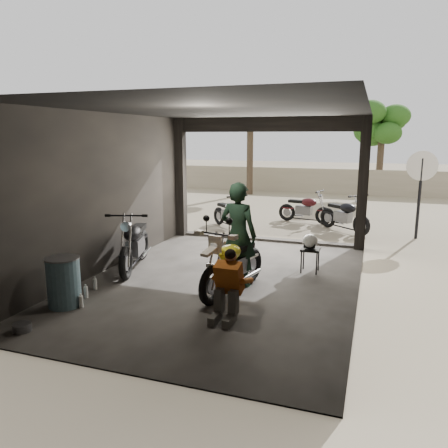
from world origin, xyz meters
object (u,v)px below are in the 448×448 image
Objects in this scene: stool at (310,252)px; sign_post at (421,180)px; left_bike at (134,239)px; mechanic at (226,288)px; outside_bike_b at (305,206)px; oil_drum at (64,283)px; outside_bike_c at (344,212)px; outside_bike_a at (229,211)px; main_bike at (233,260)px; helmet at (310,241)px; rider at (238,235)px.

stool is 4.74m from sign_post.
left_bike reaches higher than mechanic.
oil_drum is (-2.59, -8.35, -0.12)m from outside_bike_b.
outside_bike_c is at bearing -115.06° from outside_bike_b.
outside_bike_a is 6.77m from oil_drum.
main_bike is 5.59× the size of helmet.
mechanic is 1.26× the size of oil_drum.
main_bike is 1.75× the size of mechanic.
helmet is 0.39× the size of oil_drum.
helmet is (1.11, 1.63, 0.05)m from main_bike.
main_bike reaches higher than helmet.
outside_bike_b is (0.21, 6.83, -0.07)m from main_bike.
oil_drum is at bearing -138.17° from stool.
helmet is at bearing 68.73° from main_bike.
mechanic is 0.44× the size of sign_post.
rider reaches higher than left_bike.
mechanic is at bearing 110.99° from rider.
outside_bike_b is 3.59m from sign_post.
outside_bike_b is 4.84× the size of helmet.
outside_bike_c reaches higher than outside_bike_b.
helmet is at bearing -1.79° from left_bike.
outside_bike_c is at bearing 82.10° from mechanic.
outside_bike_c is 2.03× the size of oil_drum.
outside_bike_c is 5.70m from rider.
main_bike is 1.20m from mechanic.
main_bike is 1.97m from helmet.
main_bike is 0.97× the size of left_bike.
stool is 0.62× the size of oil_drum.
outside_bike_b is 0.66× the size of sign_post.
outside_bike_a is 0.80× the size of rider.
rider is (2.35, -0.31, 0.34)m from left_bike.
outside_bike_c reaches higher than mechanic.
outside_bike_c is 5.15× the size of helmet.
oil_drum reaches higher than stool.
main_bike reaches higher than oil_drum.
outside_bike_b is 8.74m from oil_drum.
outside_bike_a is (0.56, 4.53, -0.10)m from left_bike.
outside_bike_a is 4.63m from helmet.
outside_bike_c reaches higher than oil_drum.
rider reaches higher than oil_drum.
main_bike is at bearing 103.99° from rider.
rider is 6.27m from sign_post.
rider reaches higher than outside_bike_c.
mechanic is 2.68m from oil_drum.
rider reaches higher than helmet.
outside_bike_b is at bearing 50.27° from left_bike.
mechanic is at bearing -51.78° from left_bike.
stool is at bearing -158.18° from outside_bike_b.
outside_bike_a is at bearing 110.05° from mechanic.
main_bike is at bearing 105.15° from mechanic.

